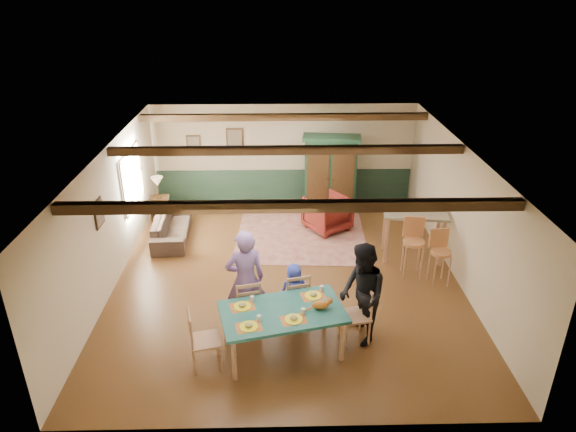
{
  "coord_description": "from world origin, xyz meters",
  "views": [
    {
      "loc": [
        -0.19,
        -9.23,
        5.69
      ],
      "look_at": [
        0.03,
        0.48,
        1.15
      ],
      "focal_mm": 32.0,
      "sensor_mm": 36.0,
      "label": 1
    }
  ],
  "objects_px": {
    "person_child": "(294,292)",
    "sofa": "(172,227)",
    "end_table": "(160,209)",
    "bar_stool_left": "(413,249)",
    "counter_table": "(413,235)",
    "cat": "(320,304)",
    "dining_chair_end_right": "(355,314)",
    "armchair": "(327,213)",
    "person_man": "(245,280)",
    "dining_chair_end_left": "(205,339)",
    "dining_table": "(283,332)",
    "table_lamp": "(158,188)",
    "dining_chair_far_left": "(247,303)",
    "dining_chair_far_right": "(295,296)",
    "bar_stool_right": "(440,259)",
    "person_woman": "(362,294)",
    "armoire": "(330,175)"
  },
  "relations": [
    {
      "from": "person_child",
      "to": "sofa",
      "type": "distance_m",
      "value": 4.28
    },
    {
      "from": "end_table",
      "to": "bar_stool_left",
      "type": "xyz_separation_m",
      "value": [
        5.78,
        -2.86,
        0.33
      ]
    },
    {
      "from": "sofa",
      "to": "counter_table",
      "type": "distance_m",
      "value": 5.58
    },
    {
      "from": "cat",
      "to": "end_table",
      "type": "bearing_deg",
      "value": 111.73
    },
    {
      "from": "dining_chair_end_right",
      "to": "counter_table",
      "type": "bearing_deg",
      "value": 135.92
    },
    {
      "from": "person_child",
      "to": "end_table",
      "type": "distance_m",
      "value": 5.4
    },
    {
      "from": "cat",
      "to": "armchair",
      "type": "distance_m",
      "value": 4.6
    },
    {
      "from": "person_man",
      "to": "end_table",
      "type": "relative_size",
      "value": 3.12
    },
    {
      "from": "dining_chair_end_left",
      "to": "person_child",
      "type": "distance_m",
      "value": 1.91
    },
    {
      "from": "dining_table",
      "to": "person_child",
      "type": "xyz_separation_m",
      "value": [
        0.22,
        0.95,
        0.14
      ]
    },
    {
      "from": "armchair",
      "to": "dining_chair_end_left",
      "type": "bearing_deg",
      "value": 30.51
    },
    {
      "from": "dining_table",
      "to": "table_lamp",
      "type": "bearing_deg",
      "value": 120.38
    },
    {
      "from": "dining_chair_far_left",
      "to": "person_man",
      "type": "relative_size",
      "value": 0.55
    },
    {
      "from": "dining_table",
      "to": "end_table",
      "type": "height_order",
      "value": "dining_table"
    },
    {
      "from": "dining_chair_far_right",
      "to": "armchair",
      "type": "distance_m",
      "value": 3.82
    },
    {
      "from": "armchair",
      "to": "counter_table",
      "type": "relative_size",
      "value": 0.71
    },
    {
      "from": "sofa",
      "to": "bar_stool_right",
      "type": "height_order",
      "value": "bar_stool_right"
    },
    {
      "from": "dining_table",
      "to": "armchair",
      "type": "height_order",
      "value": "armchair"
    },
    {
      "from": "dining_chair_end_right",
      "to": "cat",
      "type": "height_order",
      "value": "dining_chair_end_right"
    },
    {
      "from": "person_man",
      "to": "bar_stool_right",
      "type": "xyz_separation_m",
      "value": [
        3.82,
        1.29,
        -0.37
      ]
    },
    {
      "from": "dining_chair_end_right",
      "to": "bar_stool_left",
      "type": "distance_m",
      "value": 2.56
    },
    {
      "from": "dining_table",
      "to": "bar_stool_left",
      "type": "xyz_separation_m",
      "value": [
        2.71,
        2.37,
        0.22
      ]
    },
    {
      "from": "armchair",
      "to": "bar_stool_left",
      "type": "bearing_deg",
      "value": 91.84
    },
    {
      "from": "dining_table",
      "to": "dining_chair_end_left",
      "type": "xyz_separation_m",
      "value": [
        -1.22,
        -0.3,
        0.11
      ]
    },
    {
      "from": "dining_chair_far_left",
      "to": "person_woman",
      "type": "xyz_separation_m",
      "value": [
        1.94,
        -0.34,
        0.38
      ]
    },
    {
      "from": "dining_table",
      "to": "person_child",
      "type": "bearing_deg",
      "value": 77.0
    },
    {
      "from": "person_woman",
      "to": "person_child",
      "type": "bearing_deg",
      "value": -133.26
    },
    {
      "from": "dining_chair_far_right",
      "to": "bar_stool_right",
      "type": "distance_m",
      "value": 3.17
    },
    {
      "from": "person_man",
      "to": "person_child",
      "type": "height_order",
      "value": "person_man"
    },
    {
      "from": "person_man",
      "to": "dining_chair_far_left",
      "type": "bearing_deg",
      "value": 90.0
    },
    {
      "from": "person_child",
      "to": "armoire",
      "type": "bearing_deg",
      "value": -116.74
    },
    {
      "from": "sofa",
      "to": "table_lamp",
      "type": "height_order",
      "value": "table_lamp"
    },
    {
      "from": "dining_chair_far_left",
      "to": "table_lamp",
      "type": "bearing_deg",
      "value": -75.29
    },
    {
      "from": "dining_chair_end_left",
      "to": "bar_stool_left",
      "type": "relative_size",
      "value": 0.83
    },
    {
      "from": "sofa",
      "to": "counter_table",
      "type": "height_order",
      "value": "counter_table"
    },
    {
      "from": "dining_chair_end_left",
      "to": "armoire",
      "type": "height_order",
      "value": "armoire"
    },
    {
      "from": "person_woman",
      "to": "person_child",
      "type": "height_order",
      "value": "person_woman"
    },
    {
      "from": "dining_chair_far_left",
      "to": "person_man",
      "type": "distance_m",
      "value": 0.43
    },
    {
      "from": "person_man",
      "to": "cat",
      "type": "xyz_separation_m",
      "value": [
        1.24,
        -0.71,
        -0.02
      ]
    },
    {
      "from": "dining_chair_far_left",
      "to": "bar_stool_left",
      "type": "distance_m",
      "value": 3.74
    },
    {
      "from": "dining_table",
      "to": "dining_chair_end_right",
      "type": "relative_size",
      "value": 1.89
    },
    {
      "from": "bar_stool_left",
      "to": "end_table",
      "type": "bearing_deg",
      "value": 159.18
    },
    {
      "from": "dining_chair_end_right",
      "to": "armoire",
      "type": "relative_size",
      "value": 0.51
    },
    {
      "from": "dining_chair_far_right",
      "to": "bar_stool_left",
      "type": "distance_m",
      "value": 2.9
    },
    {
      "from": "counter_table",
      "to": "dining_chair_end_left",
      "type": "bearing_deg",
      "value": -140.27
    },
    {
      "from": "dining_chair_end_left",
      "to": "bar_stool_left",
      "type": "xyz_separation_m",
      "value": [
        3.94,
        2.67,
        0.11
      ]
    },
    {
      "from": "counter_table",
      "to": "end_table",
      "type": "bearing_deg",
      "value": 160.58
    },
    {
      "from": "bar_stool_right",
      "to": "person_woman",
      "type": "bearing_deg",
      "value": -143.57
    },
    {
      "from": "dining_chair_far_right",
      "to": "armchair",
      "type": "relative_size",
      "value": 1.09
    },
    {
      "from": "dining_table",
      "to": "person_woman",
      "type": "distance_m",
      "value": 1.46
    }
  ]
}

